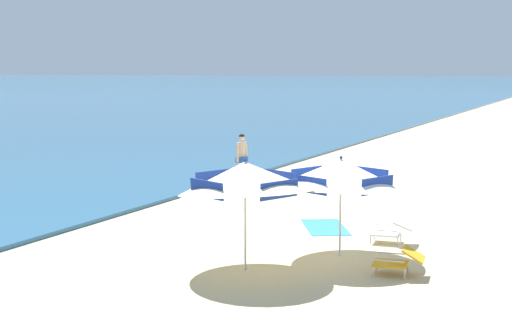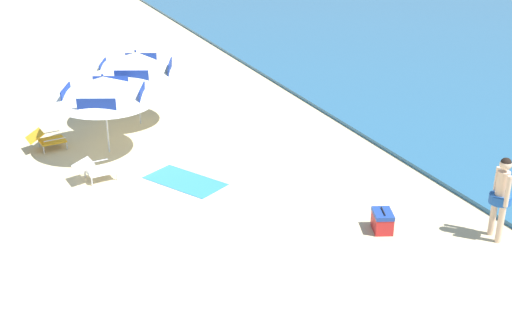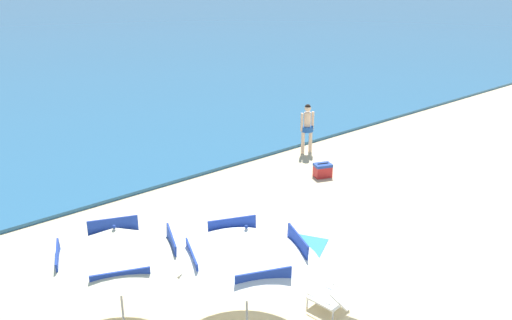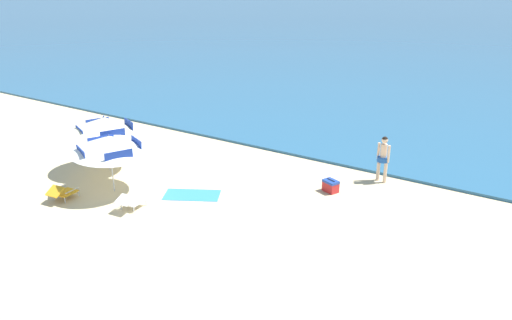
{
  "view_description": "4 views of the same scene",
  "coord_description": "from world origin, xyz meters",
  "px_view_note": "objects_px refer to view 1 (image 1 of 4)",
  "views": [
    {
      "loc": [
        -18.7,
        -1.13,
        3.63
      ],
      "look_at": [
        -1.38,
        7.09,
        1.25
      ],
      "focal_mm": 51.17,
      "sensor_mm": 36.0,
      "label": 1
    },
    {
      "loc": [
        9.71,
        0.61,
        6.23
      ],
      "look_at": [
        -1.1,
        5.4,
        1.13
      ],
      "focal_mm": 46.14,
      "sensor_mm": 36.0,
      "label": 2
    },
    {
      "loc": [
        -10.27,
        -2.69,
        6.01
      ],
      "look_at": [
        -1.9,
        7.31,
        1.11
      ],
      "focal_mm": 38.04,
      "sensor_mm": 36.0,
      "label": 3
    },
    {
      "loc": [
        6.39,
        -5.92,
        6.44
      ],
      "look_at": [
        -1.26,
        5.63,
        1.24
      ],
      "focal_mm": 32.94,
      "sensor_mm": 36.0,
      "label": 4
    }
  ],
  "objects_px": {
    "beach_umbrella_striped_main": "(341,173)",
    "beach_umbrella_striped_second": "(245,177)",
    "lounge_chair_beside_umbrella": "(392,230)",
    "person_standing_near_shore": "(242,156)",
    "lounge_chair_under_umbrella": "(398,260)",
    "cooler_box": "(279,188)",
    "beach_towel": "(325,227)"
  },
  "relations": [
    {
      "from": "lounge_chair_under_umbrella",
      "to": "beach_towel",
      "type": "distance_m",
      "value": 4.08
    },
    {
      "from": "beach_towel",
      "to": "beach_umbrella_striped_main",
      "type": "bearing_deg",
      "value": -153.87
    },
    {
      "from": "beach_umbrella_striped_main",
      "to": "lounge_chair_under_umbrella",
      "type": "height_order",
      "value": "beach_umbrella_striped_main"
    },
    {
      "from": "beach_umbrella_striped_second",
      "to": "cooler_box",
      "type": "height_order",
      "value": "beach_umbrella_striped_second"
    },
    {
      "from": "lounge_chair_under_umbrella",
      "to": "beach_towel",
      "type": "relative_size",
      "value": 0.53
    },
    {
      "from": "beach_umbrella_striped_second",
      "to": "person_standing_near_shore",
      "type": "xyz_separation_m",
      "value": [
        8.8,
        4.46,
        -0.77
      ]
    },
    {
      "from": "cooler_box",
      "to": "beach_towel",
      "type": "bearing_deg",
      "value": -142.86
    },
    {
      "from": "person_standing_near_shore",
      "to": "beach_towel",
      "type": "bearing_deg",
      "value": -136.32
    },
    {
      "from": "person_standing_near_shore",
      "to": "beach_towel",
      "type": "distance_m",
      "value": 6.61
    },
    {
      "from": "lounge_chair_under_umbrella",
      "to": "lounge_chair_beside_umbrella",
      "type": "distance_m",
      "value": 2.43
    },
    {
      "from": "beach_umbrella_striped_main",
      "to": "lounge_chair_under_umbrella",
      "type": "distance_m",
      "value": 2.1
    },
    {
      "from": "beach_umbrella_striped_main",
      "to": "beach_umbrella_striped_second",
      "type": "bearing_deg",
      "value": 144.02
    },
    {
      "from": "person_standing_near_shore",
      "to": "beach_towel",
      "type": "xyz_separation_m",
      "value": [
        -4.73,
        -4.52,
        -0.94
      ]
    },
    {
      "from": "cooler_box",
      "to": "beach_towel",
      "type": "distance_m",
      "value": 4.57
    },
    {
      "from": "beach_umbrella_striped_main",
      "to": "beach_umbrella_striped_second",
      "type": "distance_m",
      "value": 2.09
    },
    {
      "from": "beach_umbrella_striped_main",
      "to": "cooler_box",
      "type": "xyz_separation_m",
      "value": [
        6.01,
        3.92,
        -1.44
      ]
    },
    {
      "from": "person_standing_near_shore",
      "to": "beach_umbrella_striped_second",
      "type": "bearing_deg",
      "value": -153.13
    },
    {
      "from": "beach_umbrella_striped_second",
      "to": "person_standing_near_shore",
      "type": "relative_size",
      "value": 2.13
    },
    {
      "from": "lounge_chair_beside_umbrella",
      "to": "person_standing_near_shore",
      "type": "bearing_deg",
      "value": 48.47
    },
    {
      "from": "person_standing_near_shore",
      "to": "cooler_box",
      "type": "height_order",
      "value": "person_standing_near_shore"
    },
    {
      "from": "cooler_box",
      "to": "lounge_chair_under_umbrella",
      "type": "bearing_deg",
      "value": -142.21
    },
    {
      "from": "beach_umbrella_striped_second",
      "to": "lounge_chair_beside_umbrella",
      "type": "distance_m",
      "value": 3.97
    },
    {
      "from": "lounge_chair_under_umbrella",
      "to": "cooler_box",
      "type": "xyz_separation_m",
      "value": [
        6.83,
        5.29,
        -0.07
      ]
    },
    {
      "from": "person_standing_near_shore",
      "to": "cooler_box",
      "type": "relative_size",
      "value": 2.78
    },
    {
      "from": "beach_umbrella_striped_second",
      "to": "cooler_box",
      "type": "distance_m",
      "value": 8.3
    },
    {
      "from": "beach_umbrella_striped_second",
      "to": "cooler_box",
      "type": "xyz_separation_m",
      "value": [
        7.7,
        2.69,
        -1.52
      ]
    },
    {
      "from": "beach_umbrella_striped_second",
      "to": "beach_towel",
      "type": "relative_size",
      "value": 1.93
    },
    {
      "from": "beach_umbrella_striped_main",
      "to": "beach_umbrella_striped_second",
      "type": "relative_size",
      "value": 0.74
    },
    {
      "from": "beach_umbrella_striped_second",
      "to": "lounge_chair_under_umbrella",
      "type": "bearing_deg",
      "value": -71.38
    },
    {
      "from": "lounge_chair_beside_umbrella",
      "to": "beach_towel",
      "type": "xyz_separation_m",
      "value": [
        0.87,
        1.81,
        -0.27
      ]
    },
    {
      "from": "beach_umbrella_striped_main",
      "to": "beach_towel",
      "type": "relative_size",
      "value": 1.42
    },
    {
      "from": "lounge_chair_beside_umbrella",
      "to": "person_standing_near_shore",
      "type": "xyz_separation_m",
      "value": [
        5.61,
        6.33,
        0.67
      ]
    }
  ]
}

